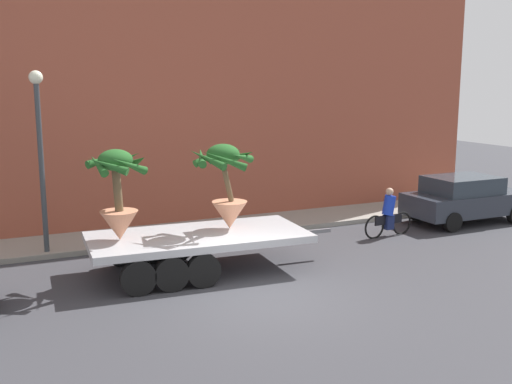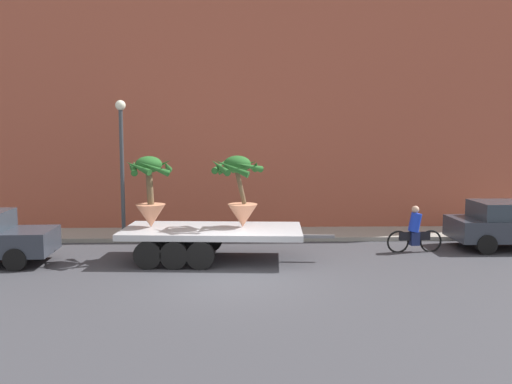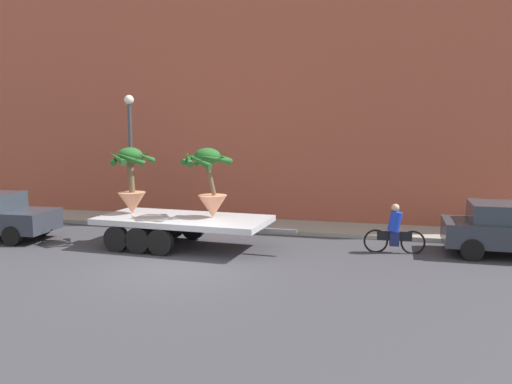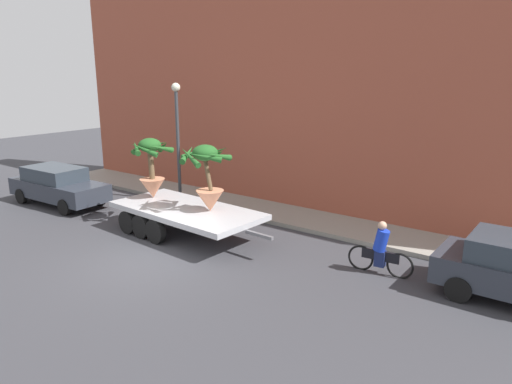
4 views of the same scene
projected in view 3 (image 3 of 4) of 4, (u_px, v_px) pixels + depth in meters
The scene contains 8 objects.
ground_plane at pixel (175, 268), 14.50m from camera, with size 60.00×60.00×0.00m, color #38383D.
sidewalk at pixel (238, 224), 20.35m from camera, with size 24.00×2.20×0.15m, color gray.
building_facade at pixel (250, 103), 21.38m from camera, with size 24.00×1.20×9.46m, color #9E4C38.
flatbed_trailer at pixel (177, 223), 16.90m from camera, with size 6.43×2.80×0.98m.
potted_palm_rear at pixel (209, 180), 16.62m from camera, with size 1.68×1.56×2.18m.
potted_palm_middle at pixel (131, 180), 17.33m from camera, with size 1.43×1.50×2.17m.
cyclist at pixel (395, 231), 16.13m from camera, with size 1.84×0.37×1.54m.
street_lamp at pixel (130, 142), 20.17m from camera, with size 0.36×0.36×4.83m.
Camera 3 is at (5.66, -13.11, 3.92)m, focal length 37.30 mm.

